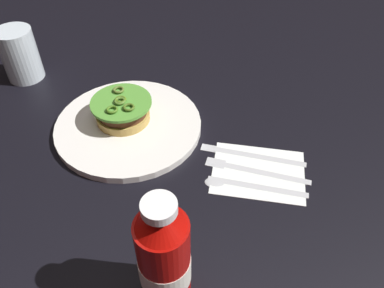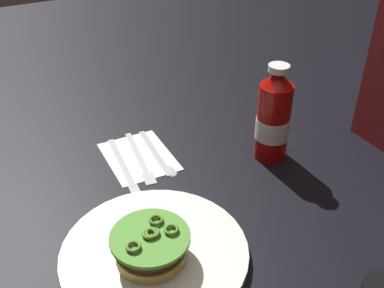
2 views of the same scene
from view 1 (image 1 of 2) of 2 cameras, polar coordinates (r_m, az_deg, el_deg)
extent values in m
plane|color=black|center=(0.73, -12.62, -3.80)|extent=(3.00, 3.00, 0.00)
cylinder|color=white|center=(0.80, -9.34, 2.67)|extent=(0.30, 0.30, 0.01)
cylinder|color=tan|center=(0.80, -10.09, 4.14)|extent=(0.11, 0.11, 0.02)
cylinder|color=#512D19|center=(0.79, -10.24, 5.08)|extent=(0.10, 0.10, 0.02)
cylinder|color=red|center=(0.79, -10.34, 5.70)|extent=(0.09, 0.09, 0.01)
cylinder|color=#529734|center=(0.78, -10.40, 6.04)|extent=(0.12, 0.12, 0.01)
torus|color=#44671D|center=(0.78, -10.75, 6.45)|extent=(0.02, 0.02, 0.01)
torus|color=#45641D|center=(0.76, -9.30, 5.37)|extent=(0.02, 0.02, 0.01)
torus|color=#527B2A|center=(0.77, -10.36, 6.23)|extent=(0.02, 0.02, 0.01)
torus|color=#45721E|center=(0.76, -11.71, 5.00)|extent=(0.02, 0.02, 0.01)
torus|color=#577918|center=(0.78, -10.59, 6.46)|extent=(0.02, 0.02, 0.01)
torus|color=#556C29|center=(0.80, -10.77, 7.87)|extent=(0.02, 0.02, 0.01)
cylinder|color=#A70A06|center=(0.52, -4.09, -17.01)|extent=(0.07, 0.07, 0.16)
cone|color=#A70A06|center=(0.44, -4.73, -10.96)|extent=(0.06, 0.06, 0.03)
cylinder|color=white|center=(0.42, -4.90, -9.33)|extent=(0.04, 0.04, 0.01)
cylinder|color=white|center=(0.53, -4.02, -17.68)|extent=(0.07, 0.07, 0.05)
cylinder|color=silver|center=(0.99, -24.06, 11.95)|extent=(0.08, 0.08, 0.12)
cube|color=white|center=(0.72, 9.74, -4.06)|extent=(0.17, 0.13, 0.00)
cube|color=silver|center=(0.75, 9.91, -1.69)|extent=(0.18, 0.03, 0.00)
cube|color=silver|center=(0.75, 4.37, -0.73)|extent=(0.08, 0.03, 0.00)
cube|color=silver|center=(0.72, 9.77, -3.89)|extent=(0.19, 0.04, 0.00)
cube|color=silver|center=(0.72, 3.50, -2.61)|extent=(0.04, 0.03, 0.00)
cube|color=silver|center=(0.69, 9.63, -6.26)|extent=(0.18, 0.03, 0.00)
ellipsoid|color=silver|center=(0.69, 3.55, -5.28)|extent=(0.04, 0.03, 0.00)
camera|label=2|loc=(1.02, -43.98, 36.12)|focal=42.82mm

